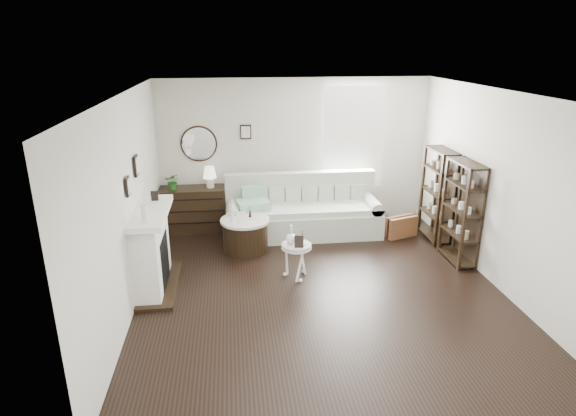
{
  "coord_description": "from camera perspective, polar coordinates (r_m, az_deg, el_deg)",
  "views": [
    {
      "loc": [
        -1.17,
        -5.98,
        3.32
      ],
      "look_at": [
        -0.36,
        0.8,
        0.93
      ],
      "focal_mm": 30.0,
      "sensor_mm": 36.0,
      "label": 1
    }
  ],
  "objects": [
    {
      "name": "dresser",
      "position": [
        8.97,
        -11.28,
        -0.11
      ],
      "size": [
        1.2,
        0.51,
        0.8
      ],
      "color": "black",
      "rests_on": "ground"
    },
    {
      "name": "pedestal_table",
      "position": [
        6.99,
        1.01,
        -4.64
      ],
      "size": [
        0.44,
        0.44,
        0.53
      ],
      "rotation": [
        0.0,
        0.0,
        0.23
      ],
      "color": "silver",
      "rests_on": "ground"
    },
    {
      "name": "flask_ped",
      "position": [
        6.93,
        0.37,
        -3.17
      ],
      "size": [
        0.16,
        0.16,
        0.29
      ],
      "primitive_type": null,
      "color": "silver",
      "rests_on": "pedestal_table"
    },
    {
      "name": "fireplace",
      "position": [
        6.96,
        -15.78,
        -5.04
      ],
      "size": [
        0.5,
        1.4,
        1.84
      ],
      "color": "white",
      "rests_on": "ground"
    },
    {
      "name": "card_frame_ped",
      "position": [
        6.84,
        1.31,
        -4.0
      ],
      "size": [
        0.14,
        0.06,
        0.17
      ],
      "primitive_type": "cube",
      "rotation": [
        -0.21,
        0.0,
        -0.09
      ],
      "color": "black",
      "rests_on": "pedestal_table"
    },
    {
      "name": "quilt",
      "position": [
        8.38,
        -4.18,
        0.4
      ],
      "size": [
        0.63,
        0.55,
        0.14
      ],
      "primitive_type": "cube",
      "rotation": [
        0.0,
        0.0,
        0.2
      ],
      "color": "#238167",
      "rests_on": "sofa"
    },
    {
      "name": "drum_table",
      "position": [
        7.98,
        -5.08,
        -3.17
      ],
      "size": [
        0.8,
        0.8,
        0.56
      ],
      "rotation": [
        0.0,
        0.0,
        0.03
      ],
      "color": "black",
      "rests_on": "ground"
    },
    {
      "name": "sofa",
      "position": [
        8.68,
        1.71,
        -0.74
      ],
      "size": [
        2.73,
        0.95,
        1.06
      ],
      "color": "#ABB3A0",
      "rests_on": "ground"
    },
    {
      "name": "shelf_unit_far",
      "position": [
        8.68,
        17.29,
        1.5
      ],
      "size": [
        0.3,
        0.8,
        1.6
      ],
      "color": "black",
      "rests_on": "ground"
    },
    {
      "name": "potted_plant",
      "position": [
        8.79,
        -13.48,
        3.09
      ],
      "size": [
        0.29,
        0.26,
        0.3
      ],
      "primitive_type": "imported",
      "rotation": [
        0.0,
        0.0,
        -0.1
      ],
      "color": "#1E5C1A",
      "rests_on": "dresser"
    },
    {
      "name": "table_lamp",
      "position": [
        8.78,
        -9.26,
        3.62
      ],
      "size": [
        0.3,
        0.3,
        0.38
      ],
      "primitive_type": null,
      "rotation": [
        0.0,
        0.0,
        0.3
      ],
      "color": "#EFDEC9",
      "rests_on": "dresser"
    },
    {
      "name": "bottle_drum",
      "position": [
        7.75,
        -6.63,
        -0.65
      ],
      "size": [
        0.06,
        0.06,
        0.28
      ],
      "primitive_type": "cylinder",
      "color": "silver",
      "rests_on": "drum_table"
    },
    {
      "name": "room",
      "position": [
        9.05,
        5.48,
        8.21
      ],
      "size": [
        5.5,
        5.5,
        5.5
      ],
      "color": "black",
      "rests_on": "ground"
    },
    {
      "name": "eiffel_drum",
      "position": [
        7.9,
        -4.52,
        -0.5
      ],
      "size": [
        0.14,
        0.14,
        0.19
      ],
      "primitive_type": null,
      "rotation": [
        0.0,
        0.0,
        -0.27
      ],
      "color": "black",
      "rests_on": "drum_table"
    },
    {
      "name": "card_frame_drum",
      "position": [
        7.66,
        -5.52,
        -1.16
      ],
      "size": [
        0.16,
        0.09,
        0.2
      ],
      "primitive_type": "cube",
      "rotation": [
        -0.21,
        0.0,
        0.24
      ],
      "color": "white",
      "rests_on": "drum_table"
    },
    {
      "name": "shelf_unit_near",
      "position": [
        7.91,
        19.85,
        -0.48
      ],
      "size": [
        0.3,
        0.8,
        1.6
      ],
      "color": "black",
      "rests_on": "ground"
    },
    {
      "name": "suitcase",
      "position": [
        8.78,
        13.29,
        -2.17
      ],
      "size": [
        0.6,
        0.36,
        0.38
      ],
      "primitive_type": "cube",
      "rotation": [
        0.0,
        0.0,
        0.32
      ],
      "color": "brown",
      "rests_on": "ground"
    },
    {
      "name": "eiffel_ped",
      "position": [
        6.98,
        1.69,
        -3.54
      ],
      "size": [
        0.11,
        0.11,
        0.17
      ],
      "primitive_type": null,
      "rotation": [
        0.0,
        0.0,
        0.14
      ],
      "color": "black",
      "rests_on": "pedestal_table"
    }
  ]
}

